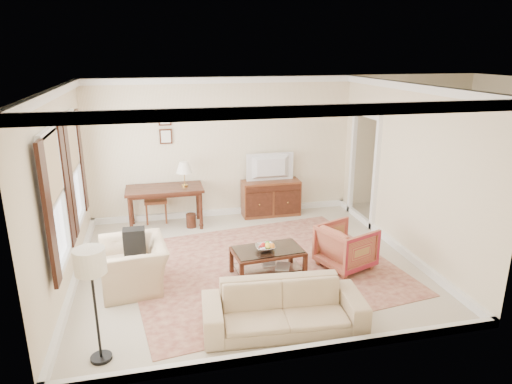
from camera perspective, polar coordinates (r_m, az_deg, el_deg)
name	(u,v)px	position (r m, az deg, el deg)	size (l,w,h in m)	color
room_shell	(248,115)	(6.95, -1.07, 9.62)	(5.51, 5.01, 2.91)	beige
annex_bedroom	(447,203)	(10.32, 22.77, -1.33)	(3.00, 2.70, 2.90)	beige
window_front	(55,200)	(6.44, -23.83, -0.91)	(0.12, 1.56, 1.80)	#CCB284
window_rear	(73,170)	(7.96, -21.85, 2.61)	(0.12, 1.56, 1.80)	#CCB284
doorway	(363,170)	(9.50, 13.27, 2.68)	(0.10, 1.12, 2.25)	white
rug	(263,267)	(7.56, 0.89, -9.37)	(4.11, 3.52, 0.01)	maroon
writing_desk	(165,193)	(9.17, -11.34, -0.10)	(1.50, 0.75, 0.82)	#462014
desk_chair	(155,197)	(9.56, -12.47, -0.62)	(0.45, 0.45, 1.05)	brown
desk_lamp	(184,174)	(9.08, -8.96, 2.23)	(0.32, 0.32, 0.50)	silver
framed_prints	(165,127)	(9.33, -11.27, 7.98)	(0.25, 0.04, 0.68)	#462014
sideboard	(271,198)	(9.76, 1.84, -0.73)	(1.23, 0.47, 0.76)	brown
tv	(271,159)	(9.51, 1.92, 4.16)	(0.96, 0.55, 0.13)	black
coffee_table	(268,255)	(7.16, 1.47, -7.92)	(1.13, 0.73, 0.46)	#462014
fruit_bowl	(265,247)	(7.06, 1.16, -6.87)	(0.42, 0.42, 0.10)	silver
book_a	(261,263)	(7.32, 0.69, -8.81)	(0.28, 0.04, 0.38)	brown
book_b	(276,266)	(7.23, 2.53, -9.19)	(0.28, 0.03, 0.38)	brown
striped_armchair	(346,245)	(7.56, 11.21, -6.46)	(0.77, 0.72, 0.79)	maroon
club_armchair	(133,258)	(7.05, -15.07, -7.92)	(1.07, 0.70, 0.94)	tan
backpack	(134,239)	(7.05, -14.97, -5.69)	(0.32, 0.22, 0.40)	black
sofa	(284,301)	(5.89, 3.48, -13.39)	(2.03, 0.59, 0.79)	tan
floor_lamp	(91,270)	(5.29, -19.94, -9.12)	(0.34, 0.34, 1.38)	black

